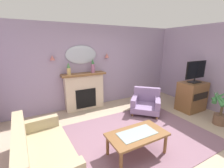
{
  "coord_description": "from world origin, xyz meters",
  "views": [
    {
      "loc": [
        -1.95,
        -2.21,
        2.03
      ],
      "look_at": [
        -0.12,
        1.21,
        1.0
      ],
      "focal_mm": 24.23,
      "sensor_mm": 36.0,
      "label": 1
    }
  ],
  "objects_px": {
    "armchair_near_fireplace": "(146,102)",
    "tv_flatscreen": "(196,71)",
    "floral_couch": "(39,151)",
    "mantel_vase_left": "(93,66)",
    "fireplace": "(84,91)",
    "wall_mirror": "(81,55)",
    "mantel_vase_centre": "(69,69)",
    "wall_sconce_left": "(52,58)",
    "tv_cabinet": "(192,96)",
    "wall_sconce_right": "(107,56)",
    "coffee_table": "(137,136)",
    "potted_plant_corner_palm": "(222,107)"
  },
  "relations": [
    {
      "from": "armchair_near_fireplace",
      "to": "tv_flatscreen",
      "type": "height_order",
      "value": "tv_flatscreen"
    },
    {
      "from": "floral_couch",
      "to": "armchair_near_fireplace",
      "type": "distance_m",
      "value": 3.14
    },
    {
      "from": "mantel_vase_left",
      "to": "tv_flatscreen",
      "type": "relative_size",
      "value": 0.51
    },
    {
      "from": "fireplace",
      "to": "wall_mirror",
      "type": "distance_m",
      "value": 1.15
    },
    {
      "from": "mantel_vase_centre",
      "to": "tv_flatscreen",
      "type": "height_order",
      "value": "tv_flatscreen"
    },
    {
      "from": "mantel_vase_left",
      "to": "armchair_near_fireplace",
      "type": "xyz_separation_m",
      "value": [
        1.27,
        -1.1,
        -1.06
      ]
    },
    {
      "from": "wall_sconce_left",
      "to": "mantel_vase_left",
      "type": "bearing_deg",
      "value": -5.96
    },
    {
      "from": "wall_sconce_left",
      "to": "tv_flatscreen",
      "type": "relative_size",
      "value": 0.17
    },
    {
      "from": "wall_sconce_left",
      "to": "floral_couch",
      "type": "relative_size",
      "value": 0.08
    },
    {
      "from": "floral_couch",
      "to": "tv_cabinet",
      "type": "relative_size",
      "value": 1.96
    },
    {
      "from": "fireplace",
      "to": "wall_sconce_right",
      "type": "xyz_separation_m",
      "value": [
        0.85,
        0.09,
        1.09
      ]
    },
    {
      "from": "wall_mirror",
      "to": "coffee_table",
      "type": "height_order",
      "value": "wall_mirror"
    },
    {
      "from": "mantel_vase_left",
      "to": "tv_cabinet",
      "type": "relative_size",
      "value": 0.48
    },
    {
      "from": "fireplace",
      "to": "mantel_vase_left",
      "type": "distance_m",
      "value": 0.85
    },
    {
      "from": "fireplace",
      "to": "floral_couch",
      "type": "xyz_separation_m",
      "value": [
        -1.45,
        -2.0,
        -0.25
      ]
    },
    {
      "from": "mantel_vase_centre",
      "to": "tv_cabinet",
      "type": "bearing_deg",
      "value": -26.39
    },
    {
      "from": "floral_couch",
      "to": "mantel_vase_left",
      "type": "bearing_deg",
      "value": 48.31
    },
    {
      "from": "armchair_near_fireplace",
      "to": "tv_cabinet",
      "type": "bearing_deg",
      "value": -22.86
    },
    {
      "from": "fireplace",
      "to": "floral_couch",
      "type": "bearing_deg",
      "value": -126.04
    },
    {
      "from": "mantel_vase_left",
      "to": "tv_cabinet",
      "type": "height_order",
      "value": "mantel_vase_left"
    },
    {
      "from": "wall_sconce_left",
      "to": "coffee_table",
      "type": "relative_size",
      "value": 0.13
    },
    {
      "from": "fireplace",
      "to": "tv_flatscreen",
      "type": "xyz_separation_m",
      "value": [
        2.91,
        -1.71,
        0.68
      ]
    },
    {
      "from": "wall_sconce_right",
      "to": "floral_couch",
      "type": "distance_m",
      "value": 3.38
    },
    {
      "from": "armchair_near_fireplace",
      "to": "fireplace",
      "type": "bearing_deg",
      "value": 144.21
    },
    {
      "from": "tv_cabinet",
      "to": "coffee_table",
      "type": "bearing_deg",
      "value": -163.46
    },
    {
      "from": "tv_cabinet",
      "to": "potted_plant_corner_palm",
      "type": "xyz_separation_m",
      "value": [
        -0.15,
        -0.94,
        0.04
      ]
    },
    {
      "from": "mantel_vase_centre",
      "to": "coffee_table",
      "type": "bearing_deg",
      "value": -75.93
    },
    {
      "from": "mantel_vase_centre",
      "to": "wall_sconce_right",
      "type": "bearing_deg",
      "value": 5.27
    },
    {
      "from": "wall_mirror",
      "to": "wall_sconce_left",
      "type": "bearing_deg",
      "value": -176.63
    },
    {
      "from": "tv_flatscreen",
      "to": "wall_mirror",
      "type": "bearing_deg",
      "value": 147.43
    },
    {
      "from": "floral_couch",
      "to": "mantel_vase_centre",
      "type": "bearing_deg",
      "value": 63.0
    },
    {
      "from": "mantel_vase_centre",
      "to": "armchair_near_fireplace",
      "type": "relative_size",
      "value": 0.31
    },
    {
      "from": "coffee_table",
      "to": "armchair_near_fireplace",
      "type": "relative_size",
      "value": 0.96
    },
    {
      "from": "mantel_vase_centre",
      "to": "tv_flatscreen",
      "type": "xyz_separation_m",
      "value": [
        3.36,
        -1.69,
        -0.08
      ]
    },
    {
      "from": "mantel_vase_left",
      "to": "tv_flatscreen",
      "type": "height_order",
      "value": "mantel_vase_left"
    },
    {
      "from": "coffee_table",
      "to": "tv_cabinet",
      "type": "xyz_separation_m",
      "value": [
        2.73,
        0.81,
        0.07
      ]
    },
    {
      "from": "armchair_near_fireplace",
      "to": "tv_cabinet",
      "type": "distance_m",
      "value": 1.46
    },
    {
      "from": "tv_flatscreen",
      "to": "potted_plant_corner_palm",
      "type": "bearing_deg",
      "value": -99.33
    },
    {
      "from": "coffee_table",
      "to": "armchair_near_fireplace",
      "type": "distance_m",
      "value": 1.96
    },
    {
      "from": "wall_sconce_right",
      "to": "fireplace",
      "type": "bearing_deg",
      "value": -173.84
    },
    {
      "from": "floral_couch",
      "to": "armchair_near_fireplace",
      "type": "xyz_separation_m",
      "value": [
        3.02,
        0.87,
        -0.01
      ]
    },
    {
      "from": "floral_couch",
      "to": "tv_flatscreen",
      "type": "distance_m",
      "value": 4.46
    },
    {
      "from": "fireplace",
      "to": "armchair_near_fireplace",
      "type": "xyz_separation_m",
      "value": [
        1.57,
        -1.13,
        -0.27
      ]
    },
    {
      "from": "floral_couch",
      "to": "tv_flatscreen",
      "type": "xyz_separation_m",
      "value": [
        4.36,
        0.28,
        0.93
      ]
    },
    {
      "from": "mantel_vase_left",
      "to": "mantel_vase_centre",
      "type": "bearing_deg",
      "value": 180.0
    },
    {
      "from": "tv_flatscreen",
      "to": "mantel_vase_centre",
      "type": "bearing_deg",
      "value": 153.32
    },
    {
      "from": "wall_mirror",
      "to": "armchair_near_fireplace",
      "type": "relative_size",
      "value": 0.84
    },
    {
      "from": "fireplace",
      "to": "tv_cabinet",
      "type": "distance_m",
      "value": 3.37
    },
    {
      "from": "mantel_vase_centre",
      "to": "mantel_vase_left",
      "type": "relative_size",
      "value": 0.83
    },
    {
      "from": "wall_sconce_right",
      "to": "tv_flatscreen",
      "type": "height_order",
      "value": "wall_sconce_right"
    }
  ]
}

